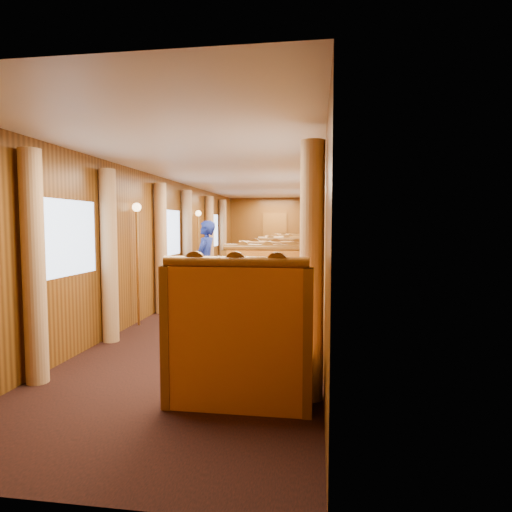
% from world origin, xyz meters
% --- Properties ---
extents(floor, '(3.00, 12.00, 0.01)m').
position_xyz_m(floor, '(0.00, 0.00, 0.00)').
color(floor, black).
rests_on(floor, ground).
extents(ceiling, '(3.00, 12.00, 0.01)m').
position_xyz_m(ceiling, '(0.00, 0.00, 2.50)').
color(ceiling, silver).
rests_on(ceiling, wall_left).
extents(wall_far, '(3.00, 0.01, 2.50)m').
position_xyz_m(wall_far, '(0.00, 6.00, 1.25)').
color(wall_far, brown).
rests_on(wall_far, floor).
extents(wall_near, '(3.00, 0.01, 2.50)m').
position_xyz_m(wall_near, '(0.00, -6.00, 1.25)').
color(wall_near, brown).
rests_on(wall_near, floor).
extents(wall_left, '(0.01, 12.00, 2.50)m').
position_xyz_m(wall_left, '(-1.50, 0.00, 1.25)').
color(wall_left, brown).
rests_on(wall_left, floor).
extents(wall_right, '(0.01, 12.00, 2.50)m').
position_xyz_m(wall_right, '(1.50, 0.00, 1.25)').
color(wall_right, brown).
rests_on(wall_right, floor).
extents(doorway_far, '(0.80, 0.04, 2.00)m').
position_xyz_m(doorway_far, '(0.00, 5.97, 1.00)').
color(doorway_far, brown).
rests_on(doorway_far, floor).
extents(table_near, '(1.05, 0.72, 0.75)m').
position_xyz_m(table_near, '(0.75, -3.50, 0.38)').
color(table_near, white).
rests_on(table_near, floor).
extents(banquette_near_fwd, '(1.30, 0.55, 1.34)m').
position_xyz_m(banquette_near_fwd, '(0.75, -4.51, 0.42)').
color(banquette_near_fwd, '#A84012').
rests_on(banquette_near_fwd, floor).
extents(banquette_near_aft, '(1.30, 0.55, 1.34)m').
position_xyz_m(banquette_near_aft, '(0.75, -2.49, 0.42)').
color(banquette_near_aft, '#A84012').
rests_on(banquette_near_aft, floor).
extents(table_mid, '(1.05, 0.72, 0.75)m').
position_xyz_m(table_mid, '(0.75, 0.00, 0.38)').
color(table_mid, white).
rests_on(table_mid, floor).
extents(banquette_mid_fwd, '(1.30, 0.55, 1.34)m').
position_xyz_m(banquette_mid_fwd, '(0.75, -1.01, 0.42)').
color(banquette_mid_fwd, '#A84012').
rests_on(banquette_mid_fwd, floor).
extents(banquette_mid_aft, '(1.30, 0.55, 1.34)m').
position_xyz_m(banquette_mid_aft, '(0.75, 1.01, 0.42)').
color(banquette_mid_aft, '#A84012').
rests_on(banquette_mid_aft, floor).
extents(table_far, '(1.05, 0.72, 0.75)m').
position_xyz_m(table_far, '(0.75, 3.50, 0.38)').
color(table_far, white).
rests_on(table_far, floor).
extents(banquette_far_fwd, '(1.30, 0.55, 1.34)m').
position_xyz_m(banquette_far_fwd, '(0.75, 2.49, 0.42)').
color(banquette_far_fwd, '#A84012').
rests_on(banquette_far_fwd, floor).
extents(banquette_far_aft, '(1.30, 0.55, 1.34)m').
position_xyz_m(banquette_far_aft, '(0.75, 4.51, 0.42)').
color(banquette_far_aft, '#A84012').
rests_on(banquette_far_aft, floor).
extents(tea_tray, '(0.42, 0.37, 0.01)m').
position_xyz_m(tea_tray, '(0.67, -3.52, 0.76)').
color(tea_tray, silver).
rests_on(tea_tray, table_near).
extents(teapot_left, '(0.21, 0.19, 0.14)m').
position_xyz_m(teapot_left, '(0.60, -3.62, 0.82)').
color(teapot_left, silver).
rests_on(teapot_left, tea_tray).
extents(teapot_right, '(0.18, 0.15, 0.13)m').
position_xyz_m(teapot_right, '(0.70, -3.60, 0.81)').
color(teapot_right, silver).
rests_on(teapot_right, tea_tray).
extents(teapot_back, '(0.16, 0.12, 0.13)m').
position_xyz_m(teapot_back, '(0.66, -3.43, 0.82)').
color(teapot_back, silver).
rests_on(teapot_back, tea_tray).
extents(fruit_plate, '(0.20, 0.20, 0.05)m').
position_xyz_m(fruit_plate, '(1.07, -3.65, 0.77)').
color(fruit_plate, white).
rests_on(fruit_plate, table_near).
extents(cup_inboard, '(0.08, 0.08, 0.26)m').
position_xyz_m(cup_inboard, '(0.37, -3.35, 0.86)').
color(cup_inboard, white).
rests_on(cup_inboard, table_near).
extents(cup_outboard, '(0.08, 0.08, 0.26)m').
position_xyz_m(cup_outboard, '(0.42, -3.31, 0.86)').
color(cup_outboard, white).
rests_on(cup_outboard, table_near).
extents(rose_vase_mid, '(0.06, 0.06, 0.36)m').
position_xyz_m(rose_vase_mid, '(0.71, -0.01, 0.93)').
color(rose_vase_mid, silver).
rests_on(rose_vase_mid, table_mid).
extents(rose_vase_far, '(0.06, 0.06, 0.36)m').
position_xyz_m(rose_vase_far, '(0.77, 3.51, 0.93)').
color(rose_vase_far, silver).
rests_on(rose_vase_far, table_far).
extents(window_left_near, '(0.01, 1.20, 0.90)m').
position_xyz_m(window_left_near, '(-1.49, -3.50, 1.45)').
color(window_left_near, '#93ADD1').
rests_on(window_left_near, wall_left).
extents(curtain_left_near_a, '(0.22, 0.22, 2.35)m').
position_xyz_m(curtain_left_near_a, '(-1.38, -4.28, 1.18)').
color(curtain_left_near_a, tan).
rests_on(curtain_left_near_a, floor).
extents(curtain_left_near_b, '(0.22, 0.22, 2.35)m').
position_xyz_m(curtain_left_near_b, '(-1.38, -2.72, 1.18)').
color(curtain_left_near_b, tan).
rests_on(curtain_left_near_b, floor).
extents(window_right_near, '(0.01, 1.20, 0.90)m').
position_xyz_m(window_right_near, '(1.49, -3.50, 1.45)').
color(window_right_near, '#93ADD1').
rests_on(window_right_near, wall_right).
extents(curtain_right_near_a, '(0.22, 0.22, 2.35)m').
position_xyz_m(curtain_right_near_a, '(1.38, -4.28, 1.18)').
color(curtain_right_near_a, tan).
rests_on(curtain_right_near_a, floor).
extents(curtain_right_near_b, '(0.22, 0.22, 2.35)m').
position_xyz_m(curtain_right_near_b, '(1.38, -2.72, 1.18)').
color(curtain_right_near_b, tan).
rests_on(curtain_right_near_b, floor).
extents(window_left_mid, '(0.01, 1.20, 0.90)m').
position_xyz_m(window_left_mid, '(-1.49, 0.00, 1.45)').
color(window_left_mid, '#93ADD1').
rests_on(window_left_mid, wall_left).
extents(curtain_left_mid_a, '(0.22, 0.22, 2.35)m').
position_xyz_m(curtain_left_mid_a, '(-1.38, -0.78, 1.18)').
color(curtain_left_mid_a, tan).
rests_on(curtain_left_mid_a, floor).
extents(curtain_left_mid_b, '(0.22, 0.22, 2.35)m').
position_xyz_m(curtain_left_mid_b, '(-1.38, 0.78, 1.18)').
color(curtain_left_mid_b, tan).
rests_on(curtain_left_mid_b, floor).
extents(window_right_mid, '(0.01, 1.20, 0.90)m').
position_xyz_m(window_right_mid, '(1.49, 0.00, 1.45)').
color(window_right_mid, '#93ADD1').
rests_on(window_right_mid, wall_right).
extents(curtain_right_mid_a, '(0.22, 0.22, 2.35)m').
position_xyz_m(curtain_right_mid_a, '(1.38, -0.78, 1.18)').
color(curtain_right_mid_a, tan).
rests_on(curtain_right_mid_a, floor).
extents(curtain_right_mid_b, '(0.22, 0.22, 2.35)m').
position_xyz_m(curtain_right_mid_b, '(1.38, 0.78, 1.18)').
color(curtain_right_mid_b, tan).
rests_on(curtain_right_mid_b, floor).
extents(window_left_far, '(0.01, 1.20, 0.90)m').
position_xyz_m(window_left_far, '(-1.49, 3.50, 1.45)').
color(window_left_far, '#93ADD1').
rests_on(window_left_far, wall_left).
extents(curtain_left_far_a, '(0.22, 0.22, 2.35)m').
position_xyz_m(curtain_left_far_a, '(-1.38, 2.72, 1.18)').
color(curtain_left_far_a, tan).
rests_on(curtain_left_far_a, floor).
extents(curtain_left_far_b, '(0.22, 0.22, 2.35)m').
position_xyz_m(curtain_left_far_b, '(-1.38, 4.28, 1.18)').
color(curtain_left_far_b, tan).
rests_on(curtain_left_far_b, floor).
extents(window_right_far, '(0.01, 1.20, 0.90)m').
position_xyz_m(window_right_far, '(1.49, 3.50, 1.45)').
color(window_right_far, '#93ADD1').
rests_on(window_right_far, wall_right).
extents(curtain_right_far_a, '(0.22, 0.22, 2.35)m').
position_xyz_m(curtain_right_far_a, '(1.38, 2.72, 1.18)').
color(curtain_right_far_a, tan).
rests_on(curtain_right_far_a, floor).
extents(curtain_right_far_b, '(0.22, 0.22, 2.35)m').
position_xyz_m(curtain_right_far_b, '(1.38, 4.28, 1.18)').
color(curtain_right_far_b, tan).
rests_on(curtain_right_far_b, floor).
extents(sconce_left_fore, '(0.14, 0.14, 1.95)m').
position_xyz_m(sconce_left_fore, '(-1.40, -1.75, 1.38)').
color(sconce_left_fore, '#BF8C3F').
rests_on(sconce_left_fore, floor).
extents(sconce_right_fore, '(0.14, 0.14, 1.95)m').
position_xyz_m(sconce_right_fore, '(1.40, -1.75, 1.38)').
color(sconce_right_fore, '#BF8C3F').
rests_on(sconce_right_fore, floor).
extents(sconce_left_aft, '(0.14, 0.14, 1.95)m').
position_xyz_m(sconce_left_aft, '(-1.40, 1.75, 1.38)').
color(sconce_left_aft, '#BF8C3F').
rests_on(sconce_left_aft, floor).
extents(sconce_right_aft, '(0.14, 0.14, 1.95)m').
position_xyz_m(sconce_right_aft, '(1.40, 1.75, 1.38)').
color(sconce_right_aft, '#BF8C3F').
rests_on(sconce_right_aft, floor).
extents(steward, '(0.48, 0.66, 1.69)m').
position_xyz_m(steward, '(-0.86, 0.38, 0.85)').
color(steward, navy).
rests_on(steward, floor).
extents(passenger, '(0.40, 0.44, 0.76)m').
position_xyz_m(passenger, '(0.75, 0.78, 0.74)').
color(passenger, beige).
rests_on(passenger, banquette_mid_aft).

